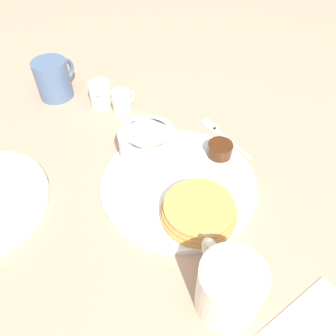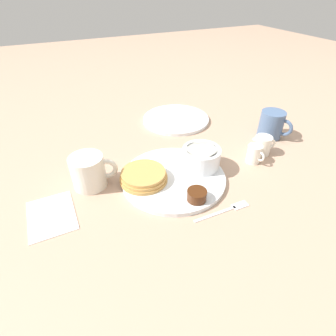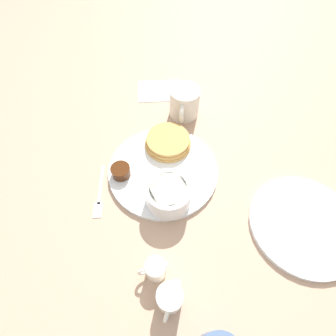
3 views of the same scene
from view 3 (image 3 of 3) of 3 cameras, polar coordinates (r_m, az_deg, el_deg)
ground_plane at (r=0.68m, az=-1.07°, el=-0.71°), size 4.00×4.00×0.00m
plate at (r=0.67m, az=-1.08°, el=-0.43°), size 0.28×0.28×0.01m
pancake_stack at (r=0.71m, az=0.02°, el=5.79°), size 0.13×0.13×0.03m
bowl at (r=0.60m, az=0.08°, el=-5.63°), size 0.11×0.11×0.06m
syrup_cup at (r=0.66m, az=-10.24°, el=-0.67°), size 0.05×0.05×0.03m
butter_ramekin at (r=0.60m, az=-1.28°, el=-7.73°), size 0.05×0.05×0.04m
coffee_mug at (r=0.78m, az=3.56°, el=13.92°), size 0.09×0.12×0.09m
creamer_pitcher_near at (r=0.55m, az=-2.76°, el=-21.15°), size 0.06×0.04×0.06m
creamer_pitcher_far at (r=0.54m, az=0.87°, el=-26.48°), size 0.05×0.07×0.06m
fork at (r=0.66m, az=-14.71°, el=-6.03°), size 0.02×0.15×0.00m
napkin at (r=0.89m, az=-1.72°, el=16.51°), size 0.14×0.10×0.00m
far_plate at (r=0.68m, az=27.51°, el=-10.78°), size 0.25×0.25×0.01m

